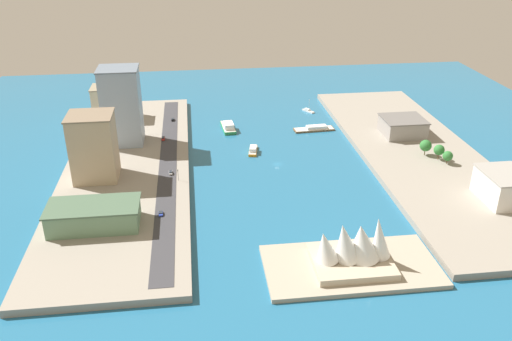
# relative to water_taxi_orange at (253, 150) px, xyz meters

# --- Properties ---
(ground_plane) EXTENTS (440.00, 440.00, 0.00)m
(ground_plane) POSITION_rel_water_taxi_orange_xyz_m (-12.10, 19.42, -1.54)
(ground_plane) COLOR #23668E
(quay_west) EXTENTS (70.00, 240.00, 3.47)m
(quay_west) POSITION_rel_water_taxi_orange_xyz_m (-99.23, 19.42, 0.20)
(quay_west) COLOR gray
(quay_west) RESTS_ON ground_plane
(quay_east) EXTENTS (70.00, 240.00, 3.47)m
(quay_east) POSITION_rel_water_taxi_orange_xyz_m (75.03, 19.42, 0.20)
(quay_east) COLOR gray
(quay_east) RESTS_ON ground_plane
(peninsula_point) EXTENTS (72.37, 37.30, 2.00)m
(peninsula_point) POSITION_rel_water_taxi_orange_xyz_m (-26.05, 125.21, -0.54)
(peninsula_point) COLOR #A89E89
(peninsula_point) RESTS_ON ground_plane
(road_strip) EXTENTS (9.93, 228.00, 0.15)m
(road_strip) POSITION_rel_water_taxi_orange_xyz_m (51.81, 19.42, 2.01)
(road_strip) COLOR #38383D
(road_strip) RESTS_ON quay_east
(water_taxi_orange) EXTENTS (7.44, 16.91, 3.92)m
(water_taxi_orange) POSITION_rel_water_taxi_orange_xyz_m (0.00, 0.00, 0.00)
(water_taxi_orange) COLOR orange
(water_taxi_orange) RESTS_ON ground_plane
(sailboat_small_white) EXTENTS (8.11, 10.51, 10.20)m
(sailboat_small_white) POSITION_rel_water_taxi_orange_xyz_m (-50.01, -70.13, -0.67)
(sailboat_small_white) COLOR white
(sailboat_small_white) RESTS_ON ground_plane
(barge_flat_brown) EXTENTS (28.66, 9.59, 3.25)m
(barge_flat_brown) POSITION_rel_water_taxi_orange_xyz_m (-46.41, -32.06, -0.35)
(barge_flat_brown) COLOR brown
(barge_flat_brown) RESTS_ON ground_plane
(ferry_green_doubledeck) EXTENTS (9.47, 25.09, 5.60)m
(ferry_green_doubledeck) POSITION_rel_water_taxi_orange_xyz_m (12.29, -40.68, 0.55)
(ferry_green_doubledeck) COLOR #2D8C4C
(ferry_green_doubledeck) RESTS_ON ground_plane
(apartment_midrise_tan) EXTENTS (23.75, 22.10, 36.36)m
(apartment_midrise_tan) POSITION_rel_water_taxi_orange_xyz_m (89.45, 31.59, 20.15)
(apartment_midrise_tan) COLOR tan
(apartment_midrise_tan) RESTS_ON quay_east
(office_block_beige) EXTENTS (24.57, 19.27, 22.71)m
(office_block_beige) POSITION_rel_water_taxi_orange_xyz_m (92.78, -65.59, 13.32)
(office_block_beige) COLOR #C6B793
(office_block_beige) RESTS_ON quay_east
(terminal_long_green) EXTENTS (41.96, 21.24, 11.08)m
(terminal_long_green) POSITION_rel_water_taxi_orange_xyz_m (83.43, 83.30, 7.50)
(terminal_long_green) COLOR slate
(terminal_long_green) RESTS_ON quay_east
(carpark_squat_concrete) EXTENTS (26.67, 24.58, 11.26)m
(carpark_squat_concrete) POSITION_rel_water_taxi_orange_xyz_m (-99.15, -8.67, 7.59)
(carpark_squat_concrete) COLOR gray
(carpark_squat_concrete) RESTS_ON quay_west
(tower_tall_glass) EXTENTS (24.13, 22.12, 47.77)m
(tower_tall_glass) POSITION_rel_water_taxi_orange_xyz_m (79.16, -17.79, 25.85)
(tower_tall_glass) COLOR #8C9EB2
(tower_tall_glass) RESTS_ON quay_east
(hotel_broad_white) EXTENTS (21.03, 27.43, 14.83)m
(hotel_broad_white) POSITION_rel_water_taxi_orange_xyz_m (-116.07, 82.99, 9.38)
(hotel_broad_white) COLOR silver
(hotel_broad_white) RESTS_ON quay_west
(hatchback_blue) EXTENTS (2.01, 4.35, 1.39)m
(hatchback_blue) POSITION_rel_water_taxi_orange_xyz_m (53.81, 76.88, 2.78)
(hatchback_blue) COLOR black
(hatchback_blue) RESTS_ON road_strip
(van_white) EXTENTS (1.99, 5.04, 1.62)m
(van_white) POSITION_rel_water_taxi_orange_xyz_m (49.97, 32.13, 2.87)
(van_white) COLOR black
(van_white) RESTS_ON road_strip
(suv_black) EXTENTS (1.86, 5.00, 1.48)m
(suv_black) POSITION_rel_water_taxi_orange_xyz_m (50.10, -53.75, 2.81)
(suv_black) COLOR black
(suv_black) RESTS_ON road_strip
(pickup_red) EXTENTS (1.98, 5.15, 1.67)m
(pickup_red) POSITION_rel_water_taxi_orange_xyz_m (55.53, -18.95, 2.89)
(pickup_red) COLOR black
(pickup_red) RESTS_ON road_strip
(traffic_light_waterfront) EXTENTS (0.36, 0.36, 6.50)m
(traffic_light_waterfront) POSITION_rel_water_taxi_orange_xyz_m (45.64, 40.80, 6.27)
(traffic_light_waterfront) COLOR black
(traffic_light_waterfront) RESTS_ON quay_east
(opera_landmark) EXTENTS (34.00, 27.23, 21.97)m
(opera_landmark) POSITION_rel_water_taxi_orange_xyz_m (-26.38, 125.21, 8.92)
(opera_landmark) COLOR #BCAD93
(opera_landmark) RESTS_ON peninsula_point
(park_tree_cluster) EXTENTS (14.02, 20.01, 9.57)m
(park_tree_cluster) POSITION_rel_water_taxi_orange_xyz_m (-104.02, 30.41, 7.68)
(park_tree_cluster) COLOR brown
(park_tree_cluster) RESTS_ON quay_west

